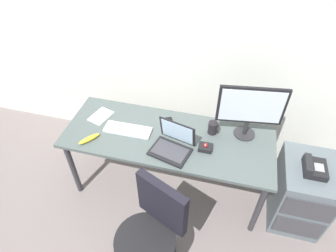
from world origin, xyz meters
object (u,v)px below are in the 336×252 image
Objects in this scene: trackball_mouse at (205,147)px; cell_phone at (169,123)px; desk_phone at (314,168)px; monitor_main at (251,108)px; laptop at (173,144)px; banana at (89,139)px; keyboard at (128,130)px; file_cabinet at (300,193)px; office_chair at (151,238)px; paper_notepad at (101,116)px; coffee_mug at (213,128)px.

trackball_mouse reaches higher than cell_phone.
desk_phone is 0.67m from monitor_main.
banana is (-0.70, -0.08, -0.03)m from laptop.
keyboard is 2.17× the size of banana.
office_chair reaches higher than file_cabinet.
keyboard is at bearing 119.50° from office_chair.
trackball_mouse is at bearing 8.57° from banana.
file_cabinet is at bearing -3.38° from paper_notepad.
paper_notepad is 1.09× the size of banana.
file_cabinet is 5.92× the size of trackball_mouse.
monitor_main is (-0.55, 0.22, 0.30)m from desk_phone.
monitor_main is 1.28× the size of keyboard.
banana is (-0.96, -0.14, -0.00)m from trackball_mouse.
office_chair reaches higher than trackball_mouse.
laptop reaches higher than coffee_mug.
paper_notepad is (-0.73, 0.86, 0.30)m from office_chair.
desk_phone is at bearing -0.45° from keyboard.
keyboard is 2.90× the size of cell_phone.
office_chair is 1.74× the size of monitor_main.
cell_phone is (0.63, 0.07, -0.00)m from paper_notepad.
keyboard reaches higher than paper_notepad.
desk_phone is at bearing 5.65° from banana.
keyboard reaches higher than cell_phone.
file_cabinet is 0.71× the size of office_chair.
paper_notepad is at bearing 176.10° from desk_phone.
monitor_main is at bearing 29.83° from laptop.
desk_phone is (-0.01, -0.02, 0.36)m from file_cabinet.
trackball_mouse is 0.43m from cell_phone.
cell_phone is (0.32, 0.18, -0.01)m from keyboard.
laptop is 0.39m from coffee_mug.
office_chair is at bearing -60.50° from keyboard.
banana is at bearing -171.43° from trackball_mouse.
monitor_main is 1.34m from banana.
coffee_mug is (-0.82, 0.17, 0.07)m from desk_phone.
file_cabinet is 1.89m from paper_notepad.
coffee_mug is at bearing 81.76° from trackball_mouse.
file_cabinet is 1.58× the size of keyboard.
monitor_main is at bearing 10.24° from coffee_mug.
monitor_main is at bearing 40.71° from trackball_mouse.
coffee_mug is at bearing -169.76° from monitor_main.
laptop is (0.00, 0.64, 0.34)m from office_chair.
trackball_mouse is at bearing 69.50° from office_chair.
office_chair is at bearing -120.32° from monitor_main.
keyboard is 0.69m from trackball_mouse.
coffee_mug is 1.02m from paper_notepad.
coffee_mug is 0.79× the size of cell_phone.
paper_notepad is at bearing 170.82° from trackball_mouse.
cell_phone is at bearing 6.45° from paper_notepad.
paper_notepad is 1.46× the size of cell_phone.
desk_phone is 1.84m from paper_notepad.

